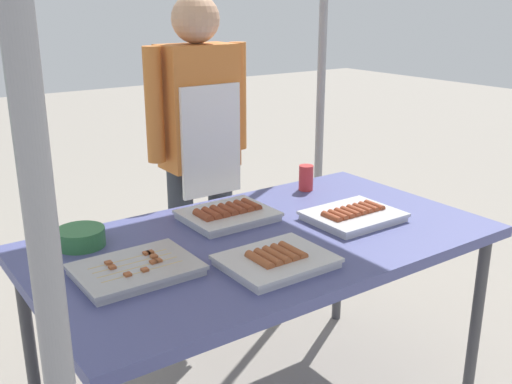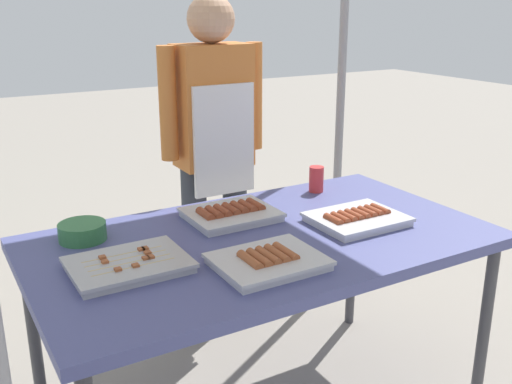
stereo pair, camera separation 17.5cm
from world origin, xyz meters
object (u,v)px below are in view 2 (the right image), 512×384
object	(u,v)px
tray_meat_skewers	(129,265)
drink_cup_near_edge	(316,179)
tray_grilled_sausages	(357,219)
condiment_bowl	(82,232)
tray_spring_rolls	(268,261)
stall_table	(263,250)
vendor_woman	(214,138)
tray_pork_links	(231,214)

from	to	relation	value
tray_meat_skewers	drink_cup_near_edge	distance (m)	1.02
tray_grilled_sausages	condiment_bowl	size ratio (longest dim) A/B	2.03
tray_meat_skewers	tray_spring_rolls	world-z (taller)	tray_spring_rolls
stall_table	vendor_woman	distance (m)	0.86
tray_meat_skewers	tray_spring_rolls	distance (m)	0.43
tray_grilled_sausages	tray_meat_skewers	xyz separation A→B (m)	(-0.86, 0.04, -0.00)
tray_meat_skewers	tray_spring_rolls	size ratio (longest dim) A/B	1.08
tray_spring_rolls	tray_pork_links	bearing A→B (deg)	76.99
tray_grilled_sausages	drink_cup_near_edge	size ratio (longest dim) A/B	2.98
tray_meat_skewers	tray_spring_rolls	xyz separation A→B (m)	(0.38, -0.20, 0.00)
stall_table	condiment_bowl	size ratio (longest dim) A/B	9.83
tray_spring_rolls	vendor_woman	xyz separation A→B (m)	(0.32, 1.02, 0.16)
tray_grilled_sausages	tray_meat_skewers	distance (m)	0.86
tray_meat_skewers	vendor_woman	distance (m)	1.09
tray_grilled_sausages	tray_meat_skewers	world-z (taller)	tray_grilled_sausages
tray_grilled_sausages	vendor_woman	size ratio (longest dim) A/B	0.21
tray_grilled_sausages	stall_table	bearing A→B (deg)	169.83
tray_meat_skewers	condiment_bowl	distance (m)	0.32
stall_table	tray_pork_links	size ratio (longest dim) A/B	4.88
tray_meat_skewers	vendor_woman	size ratio (longest dim) A/B	0.23
stall_table	drink_cup_near_edge	size ratio (longest dim) A/B	14.46
stall_table	drink_cup_near_edge	bearing A→B (deg)	35.32
tray_grilled_sausages	drink_cup_near_edge	xyz separation A→B (m)	(0.10, 0.39, 0.04)
tray_spring_rolls	condiment_bowl	bearing A→B (deg)	130.78
tray_spring_rolls	tray_meat_skewers	bearing A→B (deg)	152.70
stall_table	drink_cup_near_edge	distance (m)	0.58
stall_table	condiment_bowl	xyz separation A→B (m)	(-0.55, 0.29, 0.08)
drink_cup_near_edge	vendor_woman	world-z (taller)	vendor_woman
stall_table	condiment_bowl	world-z (taller)	condiment_bowl
tray_meat_skewers	tray_spring_rolls	bearing A→B (deg)	-27.30
tray_grilled_sausages	drink_cup_near_edge	world-z (taller)	drink_cup_near_edge
tray_spring_rolls	condiment_bowl	xyz separation A→B (m)	(-0.44, 0.51, 0.01)
drink_cup_near_edge	tray_meat_skewers	bearing A→B (deg)	-159.77
tray_grilled_sausages	drink_cup_near_edge	bearing A→B (deg)	76.14
tray_grilled_sausages	tray_pork_links	bearing A→B (deg)	143.76
tray_spring_rolls	vendor_woman	bearing A→B (deg)	72.50
vendor_woman	tray_pork_links	bearing A→B (deg)	69.29
tray_pork_links	vendor_woman	distance (m)	0.64
tray_pork_links	stall_table	bearing A→B (deg)	-86.13
stall_table	tray_spring_rolls	world-z (taller)	tray_spring_rolls
tray_spring_rolls	drink_cup_near_edge	world-z (taller)	drink_cup_near_edge
tray_meat_skewers	tray_grilled_sausages	bearing A→B (deg)	-2.69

